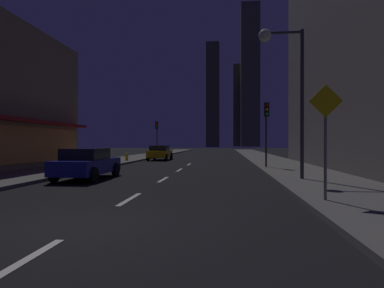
% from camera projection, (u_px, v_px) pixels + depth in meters
% --- Properties ---
extents(ground_plane, '(78.00, 136.00, 0.10)m').
position_uv_depth(ground_plane, '(202.00, 157.00, 38.32)').
color(ground_plane, black).
extents(sidewalk_right, '(4.00, 76.00, 0.15)m').
position_uv_depth(sidewalk_right, '(261.00, 157.00, 37.59)').
color(sidewalk_right, '#605E59').
rests_on(sidewalk_right, ground).
extents(sidewalk_left, '(4.00, 76.00, 0.15)m').
position_uv_depth(sidewalk_left, '(144.00, 156.00, 39.06)').
color(sidewalk_left, '#605E59').
rests_on(sidewalk_left, ground).
extents(lane_marking_center, '(0.16, 23.00, 0.01)m').
position_uv_depth(lane_marking_center, '(163.00, 180.00, 14.86)').
color(lane_marking_center, silver).
rests_on(lane_marking_center, ground).
extents(skyscraper_distant_tall, '(5.13, 6.43, 41.24)m').
position_uv_depth(skyscraper_distant_tall, '(213.00, 95.00, 127.71)').
color(skyscraper_distant_tall, '#494536').
rests_on(skyscraper_distant_tall, ground).
extents(skyscraper_distant_mid, '(8.93, 5.66, 39.60)m').
position_uv_depth(skyscraper_distant_mid, '(242.00, 106.00, 155.55)').
color(skyscraper_distant_mid, '#4C4839').
rests_on(skyscraper_distant_mid, ground).
extents(skyscraper_distant_short, '(8.38, 7.26, 64.31)m').
position_uv_depth(skyscraper_distant_short, '(250.00, 76.00, 144.77)').
color(skyscraper_distant_short, brown).
rests_on(skyscraper_distant_short, ground).
extents(car_parked_near, '(1.98, 4.24, 1.45)m').
position_uv_depth(car_parked_near, '(87.00, 163.00, 15.05)').
color(car_parked_near, navy).
rests_on(car_parked_near, ground).
extents(car_parked_far, '(1.98, 4.24, 1.45)m').
position_uv_depth(car_parked_far, '(160.00, 153.00, 31.67)').
color(car_parked_far, gold).
rests_on(car_parked_far, ground).
extents(fire_hydrant_far_left, '(0.42, 0.30, 0.65)m').
position_uv_depth(fire_hydrant_far_left, '(127.00, 157.00, 28.53)').
color(fire_hydrant_far_left, gold).
rests_on(fire_hydrant_far_left, sidewalk_left).
extents(traffic_light_near_right, '(0.32, 0.48, 4.20)m').
position_uv_depth(traffic_light_near_right, '(266.00, 120.00, 20.69)').
color(traffic_light_near_right, '#2D2D2D').
rests_on(traffic_light_near_right, sidewalk_right).
extents(traffic_light_far_left, '(0.32, 0.48, 4.20)m').
position_uv_depth(traffic_light_far_left, '(157.00, 131.00, 39.06)').
color(traffic_light_far_left, '#2D2D2D').
rests_on(traffic_light_far_left, sidewalk_left).
extents(street_lamp_right, '(1.96, 0.56, 6.58)m').
position_uv_depth(street_lamp_right, '(283.00, 66.00, 14.03)').
color(street_lamp_right, '#38383D').
rests_on(street_lamp_right, sidewalk_right).
extents(pedestrian_crossing_sign, '(0.91, 0.08, 3.15)m').
position_uv_depth(pedestrian_crossing_sign, '(325.00, 132.00, 8.75)').
color(pedestrian_crossing_sign, slate).
rests_on(pedestrian_crossing_sign, sidewalk_right).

